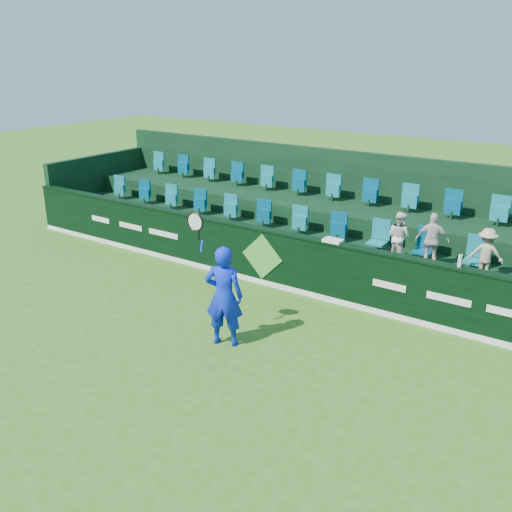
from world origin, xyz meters
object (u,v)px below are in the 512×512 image
Objects in this scene: spectator_left at (399,237)px; spectator_middle at (432,241)px; tennis_player at (224,295)px; towel at (333,241)px; spectator_right at (486,254)px; drinks_bottle at (460,261)px.

spectator_left is 0.73m from spectator_middle.
tennis_player is at bearing 86.50° from spectator_left.
towel is at bearing 19.41° from spectator_middle.
spectator_middle is 1.10m from spectator_right.
towel is (0.72, 2.89, 0.40)m from tennis_player.
spectator_middle reaches higher than drinks_bottle.
tennis_player is at bearing 35.82° from spectator_right.
tennis_player is 2.26× the size of spectator_left.
tennis_player is 4.75m from spectator_middle.
spectator_middle is 5.01× the size of drinks_bottle.
spectator_left is (1.76, 4.01, 0.38)m from tennis_player.
spectator_left is 4.65× the size of drinks_bottle.
towel is at bearing 8.98° from spectator_right.
tennis_player is at bearing -139.39° from drinks_bottle.
spectator_left is at bearing -12.31° from spectator_right.
tennis_player is 10.50× the size of drinks_bottle.
drinks_bottle is (0.88, -1.12, 0.07)m from spectator_middle.
drinks_bottle is (1.61, -1.12, 0.11)m from spectator_left.
spectator_middle is at bearing -159.78° from spectator_left.
spectator_left reaches higher than drinks_bottle.
towel is at bearing 75.94° from tennis_player.
spectator_right is (1.10, 0.00, -0.07)m from spectator_middle.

